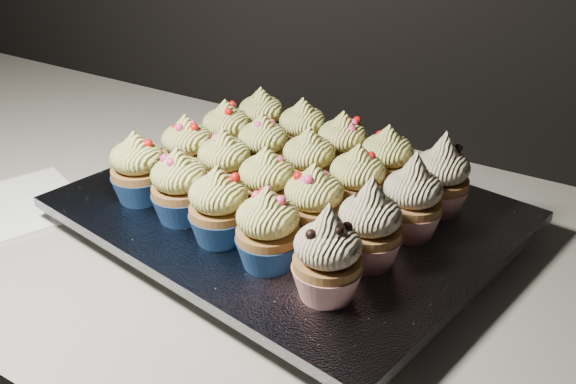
# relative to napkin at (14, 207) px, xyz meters

# --- Properties ---
(worktop) EXTENTS (2.44, 0.64, 0.04)m
(worktop) POSITION_rel_napkin_xyz_m (0.11, 0.13, -0.02)
(worktop) COLOR beige
(worktop) RESTS_ON cabinet
(napkin) EXTENTS (0.20, 0.20, 0.00)m
(napkin) POSITION_rel_napkin_xyz_m (0.00, 0.00, 0.00)
(napkin) COLOR white
(napkin) RESTS_ON worktop
(baking_tray) EXTENTS (0.48, 0.39, 0.02)m
(baking_tray) POSITION_rel_napkin_xyz_m (0.31, 0.14, 0.01)
(baking_tray) COLOR black
(baking_tray) RESTS_ON worktop
(foil_lining) EXTENTS (0.52, 0.43, 0.01)m
(foil_lining) POSITION_rel_napkin_xyz_m (0.31, 0.14, 0.03)
(foil_lining) COLOR silver
(foil_lining) RESTS_ON baking_tray
(cupcake_0) EXTENTS (0.06, 0.06, 0.08)m
(cupcake_0) POSITION_rel_napkin_xyz_m (0.16, 0.06, 0.07)
(cupcake_0) COLOR navy
(cupcake_0) RESTS_ON foil_lining
(cupcake_1) EXTENTS (0.06, 0.06, 0.08)m
(cupcake_1) POSITION_rel_napkin_xyz_m (0.23, 0.05, 0.07)
(cupcake_1) COLOR navy
(cupcake_1) RESTS_ON foil_lining
(cupcake_2) EXTENTS (0.06, 0.06, 0.08)m
(cupcake_2) POSITION_rel_napkin_xyz_m (0.29, 0.04, 0.07)
(cupcake_2) COLOR navy
(cupcake_2) RESTS_ON foil_lining
(cupcake_3) EXTENTS (0.06, 0.06, 0.08)m
(cupcake_3) POSITION_rel_napkin_xyz_m (0.36, 0.03, 0.07)
(cupcake_3) COLOR navy
(cupcake_3) RESTS_ON foil_lining
(cupcake_4) EXTENTS (0.06, 0.06, 0.10)m
(cupcake_4) POSITION_rel_napkin_xyz_m (0.43, 0.01, 0.07)
(cupcake_4) COLOR #A21A16
(cupcake_4) RESTS_ON foil_lining
(cupcake_5) EXTENTS (0.06, 0.06, 0.08)m
(cupcake_5) POSITION_rel_napkin_xyz_m (0.18, 0.13, 0.07)
(cupcake_5) COLOR navy
(cupcake_5) RESTS_ON foil_lining
(cupcake_6) EXTENTS (0.06, 0.06, 0.08)m
(cupcake_6) POSITION_rel_napkin_xyz_m (0.24, 0.12, 0.07)
(cupcake_6) COLOR navy
(cupcake_6) RESTS_ON foil_lining
(cupcake_7) EXTENTS (0.06, 0.06, 0.08)m
(cupcake_7) POSITION_rel_napkin_xyz_m (0.31, 0.10, 0.07)
(cupcake_7) COLOR navy
(cupcake_7) RESTS_ON foil_lining
(cupcake_8) EXTENTS (0.06, 0.06, 0.08)m
(cupcake_8) POSITION_rel_napkin_xyz_m (0.37, 0.09, 0.07)
(cupcake_8) COLOR navy
(cupcake_8) RESTS_ON foil_lining
(cupcake_9) EXTENTS (0.06, 0.06, 0.10)m
(cupcake_9) POSITION_rel_napkin_xyz_m (0.44, 0.08, 0.07)
(cupcake_9) COLOR #A21A16
(cupcake_9) RESTS_ON foil_lining
(cupcake_10) EXTENTS (0.06, 0.06, 0.08)m
(cupcake_10) POSITION_rel_napkin_xyz_m (0.19, 0.19, 0.07)
(cupcake_10) COLOR navy
(cupcake_10) RESTS_ON foil_lining
(cupcake_11) EXTENTS (0.06, 0.06, 0.08)m
(cupcake_11) POSITION_rel_napkin_xyz_m (0.25, 0.18, 0.07)
(cupcake_11) COLOR navy
(cupcake_11) RESTS_ON foil_lining
(cupcake_12) EXTENTS (0.06, 0.06, 0.08)m
(cupcake_12) POSITION_rel_napkin_xyz_m (0.32, 0.17, 0.07)
(cupcake_12) COLOR navy
(cupcake_12) RESTS_ON foil_lining
(cupcake_13) EXTENTS (0.06, 0.06, 0.08)m
(cupcake_13) POSITION_rel_napkin_xyz_m (0.39, 0.16, 0.07)
(cupcake_13) COLOR navy
(cupcake_13) RESTS_ON foil_lining
(cupcake_14) EXTENTS (0.06, 0.06, 0.10)m
(cupcake_14) POSITION_rel_napkin_xyz_m (0.45, 0.15, 0.07)
(cupcake_14) COLOR #A21A16
(cupcake_14) RESTS_ON foil_lining
(cupcake_15) EXTENTS (0.06, 0.06, 0.08)m
(cupcake_15) POSITION_rel_napkin_xyz_m (0.20, 0.26, 0.07)
(cupcake_15) COLOR navy
(cupcake_15) RESTS_ON foil_lining
(cupcake_16) EXTENTS (0.06, 0.06, 0.08)m
(cupcake_16) POSITION_rel_napkin_xyz_m (0.26, 0.25, 0.07)
(cupcake_16) COLOR navy
(cupcake_16) RESTS_ON foil_lining
(cupcake_17) EXTENTS (0.06, 0.06, 0.08)m
(cupcake_17) POSITION_rel_napkin_xyz_m (0.33, 0.24, 0.07)
(cupcake_17) COLOR navy
(cupcake_17) RESTS_ON foil_lining
(cupcake_18) EXTENTS (0.06, 0.06, 0.08)m
(cupcake_18) POSITION_rel_napkin_xyz_m (0.39, 0.22, 0.07)
(cupcake_18) COLOR navy
(cupcake_18) RESTS_ON foil_lining
(cupcake_19) EXTENTS (0.06, 0.06, 0.10)m
(cupcake_19) POSITION_rel_napkin_xyz_m (0.46, 0.22, 0.07)
(cupcake_19) COLOR #A21A16
(cupcake_19) RESTS_ON foil_lining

